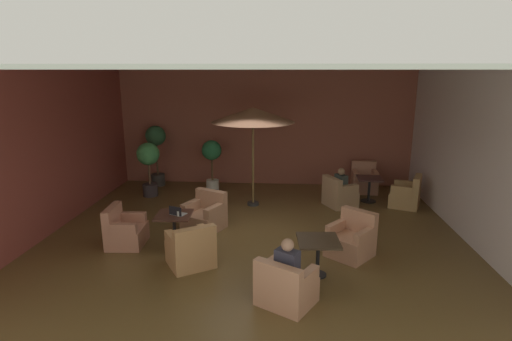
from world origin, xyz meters
name	(u,v)px	position (x,y,z in m)	size (l,w,h in m)	color
ground_plane	(255,233)	(0.00, 0.00, -0.01)	(9.43, 8.57, 0.02)	brown
wall_back_brick	(265,128)	(0.00, 4.24, 1.83)	(9.43, 0.08, 3.66)	#924F3E
wall_left_accent	(50,152)	(-4.68, 0.00, 1.83)	(0.08, 8.57, 3.66)	brown
wall_right_plain	(475,159)	(4.68, 0.00, 1.83)	(0.08, 8.57, 3.66)	silver
ceiling_slab	(254,68)	(0.00, 0.00, 3.69)	(9.43, 8.57, 0.06)	silver
cafe_table_front_left	(174,221)	(-1.65, -0.78, 0.55)	(0.77, 0.77, 0.70)	black
armchair_front_left_north	(205,216)	(-1.18, 0.19, 0.32)	(1.08, 1.07, 0.88)	tan
armchair_front_left_east	(125,231)	(-2.72, -0.84, 0.31)	(0.77, 0.85, 0.86)	#B6755C
armchair_front_left_south	(191,250)	(-1.08, -1.68, 0.32)	(1.07, 1.06, 0.86)	tan
cafe_table_front_right	(318,247)	(1.29, -1.88, 0.56)	(0.79, 0.79, 0.70)	black
armchair_front_right_north	(351,240)	(2.03, -1.00, 0.33)	(1.08, 1.08, 0.90)	tan
armchair_front_right_east	(286,287)	(0.71, -2.86, 0.30)	(1.07, 1.04, 0.79)	tan
cafe_table_mid_center	(369,184)	(3.05, 2.53, 0.51)	(0.70, 0.70, 0.70)	black
armchair_mid_center_north	(339,195)	(2.17, 2.08, 0.32)	(0.99, 1.00, 0.83)	tan
armchair_mid_center_east	(407,195)	(3.99, 2.15, 0.32)	(0.97, 0.97, 0.89)	tan
armchair_mid_center_south	(364,181)	(3.10, 3.53, 0.33)	(0.77, 0.80, 0.90)	tan
patio_umbrella_tall_red	(253,115)	(-0.19, 1.98, 2.48)	(2.21, 2.21, 2.69)	#2D2D2D
potted_tree_left_corner	(156,145)	(-3.42, 3.72, 1.31)	(0.63, 0.63, 1.94)	#3D3936
potted_tree_mid_left	(212,158)	(-1.54, 3.16, 1.06)	(0.60, 0.60, 1.59)	beige
potted_tree_mid_right	(148,161)	(-3.30, 2.60, 1.06)	(0.66, 0.66, 1.60)	#352D31
patron_blue_shirt	(341,181)	(2.20, 2.10, 0.71)	(0.35, 0.42, 0.63)	#353E39
patron_by_window	(287,262)	(0.73, -2.83, 0.72)	(0.43, 0.38, 0.70)	#333140
iced_drink_cup	(179,213)	(-1.51, -0.86, 0.75)	(0.08, 0.08, 0.11)	white
open_laptop	(177,212)	(-1.57, -0.80, 0.75)	(0.37, 0.33, 0.20)	#9EA0A5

